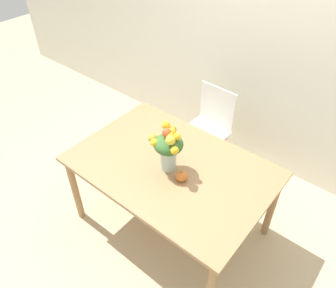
% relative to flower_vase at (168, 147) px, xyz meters
% --- Properties ---
extents(ground_plane, '(12.00, 12.00, 0.00)m').
position_rel_flower_vase_xyz_m(ground_plane, '(0.00, 0.04, -0.95)').
color(ground_plane, tan).
extents(wall_back, '(8.00, 0.06, 2.70)m').
position_rel_flower_vase_xyz_m(wall_back, '(0.00, 1.38, 0.40)').
color(wall_back, silver).
rests_on(wall_back, ground_plane).
extents(dining_table, '(1.54, 1.04, 0.75)m').
position_rel_flower_vase_xyz_m(dining_table, '(0.00, 0.04, -0.29)').
color(dining_table, '#9E754C').
rests_on(dining_table, ground_plane).
extents(flower_vase, '(0.28, 0.22, 0.38)m').
position_rel_flower_vase_xyz_m(flower_vase, '(0.00, 0.00, 0.00)').
color(flower_vase, '#B2CCBC').
rests_on(flower_vase, dining_table).
extents(pumpkin, '(0.09, 0.09, 0.08)m').
position_rel_flower_vase_xyz_m(pumpkin, '(0.16, -0.04, -0.17)').
color(pumpkin, orange).
rests_on(pumpkin, dining_table).
extents(dining_chair_near_window, '(0.44, 0.44, 0.91)m').
position_rel_flower_vase_xyz_m(dining_chair_near_window, '(-0.21, 0.89, -0.47)').
color(dining_chair_near_window, white).
rests_on(dining_chair_near_window, ground_plane).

